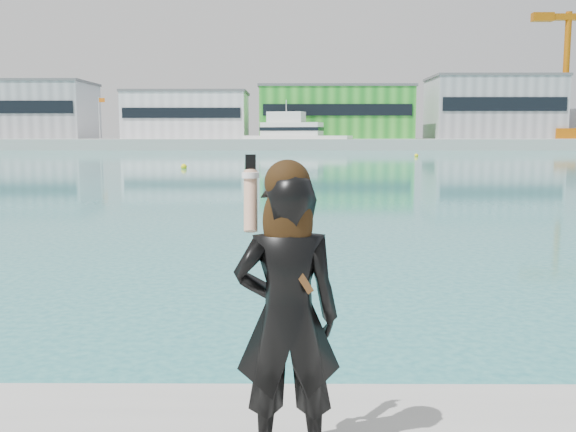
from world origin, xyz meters
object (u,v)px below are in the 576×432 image
at_px(dock_crane, 572,70).
at_px(woman, 287,309).
at_px(motor_yacht, 295,136).
at_px(buoy_near, 416,157).
at_px(buoy_extra, 184,169).

bearing_deg(dock_crane, woman, -113.83).
height_order(motor_yacht, buoy_near, motor_yacht).
bearing_deg(woman, motor_yacht, -93.12).
bearing_deg(buoy_extra, dock_crane, 49.16).
bearing_deg(woman, buoy_near, -104.34).
bearing_deg(buoy_near, buoy_extra, -130.86).
distance_m(dock_crane, buoy_extra, 97.35).
bearing_deg(buoy_extra, motor_yacht, 81.87).
distance_m(buoy_near, woman, 79.76).
relative_size(buoy_near, woman, 0.26).
distance_m(motor_yacht, woman, 115.87).
distance_m(dock_crane, buoy_near, 60.14).
bearing_deg(woman, buoy_extra, -82.60).
distance_m(dock_crane, motor_yacht, 55.22).
distance_m(dock_crane, woman, 134.24).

